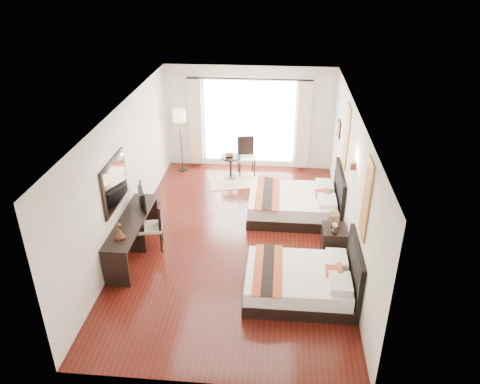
# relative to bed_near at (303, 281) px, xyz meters

# --- Properties ---
(floor) EXTENTS (4.50, 7.50, 0.01)m
(floor) POSITION_rel_bed_near_xyz_m (-1.34, 1.69, -0.29)
(floor) COLOR #370F0A
(floor) RESTS_ON ground
(ceiling) EXTENTS (4.50, 7.50, 0.02)m
(ceiling) POSITION_rel_bed_near_xyz_m (-1.34, 1.69, 2.51)
(ceiling) COLOR white
(ceiling) RESTS_ON wall_headboard
(wall_headboard) EXTENTS (0.01, 7.50, 2.80)m
(wall_headboard) POSITION_rel_bed_near_xyz_m (0.90, 1.69, 1.12)
(wall_headboard) COLOR silver
(wall_headboard) RESTS_ON floor
(wall_desk) EXTENTS (0.01, 7.50, 2.80)m
(wall_desk) POSITION_rel_bed_near_xyz_m (-3.59, 1.69, 1.12)
(wall_desk) COLOR silver
(wall_desk) RESTS_ON floor
(wall_window) EXTENTS (4.50, 0.01, 2.80)m
(wall_window) POSITION_rel_bed_near_xyz_m (-1.34, 5.44, 1.12)
(wall_window) COLOR silver
(wall_window) RESTS_ON floor
(wall_entry) EXTENTS (4.50, 0.01, 2.80)m
(wall_entry) POSITION_rel_bed_near_xyz_m (-1.34, -2.05, 1.12)
(wall_entry) COLOR silver
(wall_entry) RESTS_ON floor
(window_glass) EXTENTS (2.40, 0.02, 2.20)m
(window_glass) POSITION_rel_bed_near_xyz_m (-1.34, 5.42, 1.02)
(window_glass) COLOR white
(window_glass) RESTS_ON wall_window
(sheer_curtain) EXTENTS (2.30, 0.02, 2.10)m
(sheer_curtain) POSITION_rel_bed_near_xyz_m (-1.34, 5.36, 1.02)
(sheer_curtain) COLOR white
(sheer_curtain) RESTS_ON wall_window
(drape_left) EXTENTS (0.35, 0.14, 2.35)m
(drape_left) POSITION_rel_bed_near_xyz_m (-2.79, 5.32, 1.00)
(drape_left) COLOR beige
(drape_left) RESTS_ON floor
(drape_right) EXTENTS (0.35, 0.14, 2.35)m
(drape_right) POSITION_rel_bed_near_xyz_m (0.11, 5.32, 1.00)
(drape_right) COLOR beige
(drape_right) RESTS_ON floor
(art_panel_near) EXTENTS (0.03, 0.50, 1.35)m
(art_panel_near) POSITION_rel_bed_near_xyz_m (0.89, 0.00, 1.67)
(art_panel_near) COLOR maroon
(art_panel_near) RESTS_ON wall_headboard
(art_panel_far) EXTENTS (0.03, 0.50, 1.35)m
(art_panel_far) POSITION_rel_bed_near_xyz_m (0.89, 2.78, 1.67)
(art_panel_far) COLOR maroon
(art_panel_far) RESTS_ON wall_headboard
(wall_sconce) EXTENTS (0.10, 0.14, 0.14)m
(wall_sconce) POSITION_rel_bed_near_xyz_m (0.85, 1.37, 1.64)
(wall_sconce) COLOR #4A281A
(wall_sconce) RESTS_ON wall_headboard
(mirror_frame) EXTENTS (0.04, 1.25, 0.95)m
(mirror_frame) POSITION_rel_bed_near_xyz_m (-3.56, 1.00, 1.27)
(mirror_frame) COLOR black
(mirror_frame) RESTS_ON wall_desk
(mirror_glass) EXTENTS (0.01, 1.12, 0.82)m
(mirror_glass) POSITION_rel_bed_near_xyz_m (-3.54, 1.00, 1.27)
(mirror_glass) COLOR white
(mirror_glass) RESTS_ON mirror_frame
(bed_near) EXTENTS (1.92, 1.50, 1.08)m
(bed_near) POSITION_rel_bed_near_xyz_m (0.00, 0.00, 0.00)
(bed_near) COLOR black
(bed_near) RESTS_ON floor
(bed_far) EXTENTS (2.06, 1.60, 1.16)m
(bed_far) POSITION_rel_bed_near_xyz_m (-0.07, 2.78, 0.02)
(bed_far) COLOR black
(bed_far) RESTS_ON floor
(nightstand) EXTENTS (0.46, 0.57, 0.55)m
(nightstand) POSITION_rel_bed_near_xyz_m (0.64, 1.37, -0.01)
(nightstand) COLOR black
(nightstand) RESTS_ON floor
(table_lamp) EXTENTS (0.22, 0.22, 0.35)m
(table_lamp) POSITION_rel_bed_near_xyz_m (0.61, 1.43, 0.46)
(table_lamp) COLOR black
(table_lamp) RESTS_ON nightstand
(vase) EXTENTS (0.13, 0.13, 0.13)m
(vase) POSITION_rel_bed_near_xyz_m (0.62, 1.19, 0.28)
(vase) COLOR black
(vase) RESTS_ON nightstand
(console_desk) EXTENTS (0.50, 2.20, 0.76)m
(console_desk) POSITION_rel_bed_near_xyz_m (-3.33, 1.00, 0.10)
(console_desk) COLOR black
(console_desk) RESTS_ON floor
(television) EXTENTS (0.36, 0.72, 0.42)m
(television) POSITION_rel_bed_near_xyz_m (-3.31, 1.55, 0.68)
(television) COLOR black
(television) RESTS_ON console_desk
(bronze_figurine) EXTENTS (0.19, 0.19, 0.28)m
(bronze_figurine) POSITION_rel_bed_near_xyz_m (-3.33, 0.33, 0.61)
(bronze_figurine) COLOR #4A281A
(bronze_figurine) RESTS_ON console_desk
(desk_chair) EXTENTS (0.55, 0.55, 1.01)m
(desk_chair) POSITION_rel_bed_near_xyz_m (-3.01, 1.22, 0.03)
(desk_chair) COLOR beige
(desk_chair) RESTS_ON floor
(floor_lamp) EXTENTS (0.35, 0.35, 1.72)m
(floor_lamp) POSITION_rel_bed_near_xyz_m (-3.15, 4.99, 1.17)
(floor_lamp) COLOR black
(floor_lamp) RESTS_ON floor
(side_table) EXTENTS (0.53, 0.53, 0.61)m
(side_table) POSITION_rel_bed_near_xyz_m (-1.77, 4.63, 0.02)
(side_table) COLOR black
(side_table) RESTS_ON floor
(fruit_bowl) EXTENTS (0.32, 0.32, 0.06)m
(fruit_bowl) POSITION_rel_bed_near_xyz_m (-1.81, 4.61, 0.36)
(fruit_bowl) COLOR #4D2F1B
(fruit_bowl) RESTS_ON side_table
(window_chair) EXTENTS (0.55, 0.55, 1.01)m
(window_chair) POSITION_rel_bed_near_xyz_m (-1.38, 4.91, 0.03)
(window_chair) COLOR beige
(window_chair) RESTS_ON floor
(jute_rug) EXTENTS (1.52, 1.22, 0.01)m
(jute_rug) POSITION_rel_bed_near_xyz_m (-1.62, 4.39, -0.28)
(jute_rug) COLOR tan
(jute_rug) RESTS_ON floor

